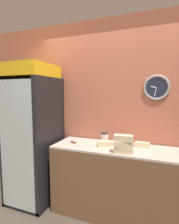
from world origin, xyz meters
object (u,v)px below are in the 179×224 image
sandwich_stack_middle (123,144)px  chefs_knife (76,144)px  sandwich_stack_bottom (123,150)px  sandwich_flat_left (106,144)px  sandwich_stack_top (124,138)px  sandwich_flat_right (142,145)px  beverage_cooler (36,128)px  condiment_jar (105,137)px

sandwich_stack_middle → chefs_knife: (-0.68, 0.14, -0.10)m
sandwich_stack_bottom → sandwich_flat_left: size_ratio=0.90×
sandwich_stack_middle → chefs_knife: 0.70m
sandwich_stack_bottom → sandwich_flat_left: 0.33m
chefs_knife → sandwich_flat_left: bearing=7.6°
sandwich_stack_bottom → chefs_knife: sandwich_stack_bottom is taller
sandwich_stack_top → sandwich_flat_right: sandwich_stack_top is taller
beverage_cooler → sandwich_flat_left: size_ratio=8.21×
sandwich_flat_left → condiment_jar: size_ratio=1.88×
sandwich_flat_right → sandwich_stack_bottom: bearing=-119.2°
beverage_cooler → sandwich_stack_bottom: size_ratio=9.11×
beverage_cooler → sandwich_stack_middle: (1.37, -0.18, -0.06)m
sandwich_stack_middle → beverage_cooler: bearing=172.7°
condiment_jar → sandwich_stack_bottom: bearing=-49.3°
sandwich_stack_bottom → condiment_jar: bearing=130.7°
condiment_jar → sandwich_stack_top: bearing=-49.3°
sandwich_stack_middle → condiment_jar: sandwich_stack_middle is taller
beverage_cooler → condiment_jar: size_ratio=15.43×
sandwich_stack_middle → sandwich_flat_left: 0.34m
sandwich_flat_left → chefs_knife: sandwich_flat_left is taller
sandwich_stack_bottom → chefs_knife: 0.70m
sandwich_stack_top → sandwich_flat_left: size_ratio=0.88×
beverage_cooler → sandwich_flat_right: (1.56, 0.16, -0.14)m
beverage_cooler → chefs_knife: (0.69, -0.03, -0.17)m
sandwich_stack_bottom → sandwich_stack_middle: sandwich_stack_middle is taller
condiment_jar → beverage_cooler: bearing=-168.1°
sandwich_flat_right → chefs_knife: 0.89m
beverage_cooler → chefs_knife: bearing=-2.6°
condiment_jar → sandwich_stack_middle: bearing=-49.3°
sandwich_stack_top → chefs_knife: bearing=168.1°
sandwich_stack_bottom → sandwich_stack_top: bearing=0.0°
sandwich_flat_left → sandwich_flat_right: bearing=16.8°
beverage_cooler → sandwich_stack_bottom: 1.39m
sandwich_stack_top → sandwich_flat_right: bearing=60.8°
sandwich_stack_top → chefs_knife: (-0.68, 0.14, -0.17)m
sandwich_stack_middle → sandwich_stack_top: 0.07m
sandwich_stack_top → condiment_jar: 0.53m
sandwich_stack_top → beverage_cooler: bearing=172.7°
beverage_cooler → sandwich_stack_bottom: beverage_cooler is taller
beverage_cooler → chefs_knife: 0.71m
sandwich_stack_top → sandwich_flat_right: size_ratio=1.18×
sandwich_stack_bottom → sandwich_flat_right: bearing=60.8°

